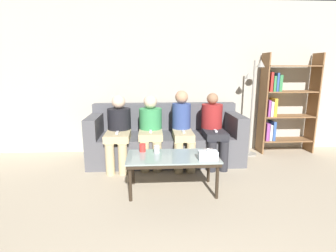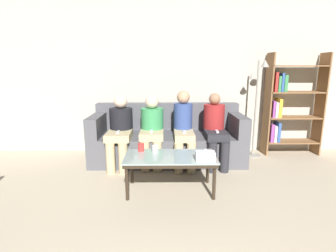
# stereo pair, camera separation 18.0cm
# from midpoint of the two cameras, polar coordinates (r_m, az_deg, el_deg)

# --- Properties ---
(wall_back) EXTENTS (12.00, 0.06, 2.60)m
(wall_back) POSITION_cam_midpoint_polar(r_m,az_deg,el_deg) (4.66, -2.01, 10.26)
(wall_back) COLOR #B7B2A3
(wall_back) RESTS_ON ground_plane
(couch) EXTENTS (2.40, 0.89, 0.90)m
(couch) POSITION_cam_midpoint_polar(r_m,az_deg,el_deg) (4.30, -1.71, -3.03)
(couch) COLOR #515156
(couch) RESTS_ON ground_plane
(coffee_table) EXTENTS (1.09, 0.55, 0.45)m
(coffee_table) POSITION_cam_midpoint_polar(r_m,az_deg,el_deg) (3.17, -0.64, -7.26)
(coffee_table) COLOR #8C9E99
(coffee_table) RESTS_ON ground_plane
(cup_near_left) EXTENTS (0.07, 0.07, 0.09)m
(cup_near_left) POSITION_cam_midpoint_polar(r_m,az_deg,el_deg) (3.25, -4.07, -5.07)
(cup_near_left) COLOR silver
(cup_near_left) RESTS_ON coffee_table
(cup_near_right) EXTENTS (0.08, 0.08, 0.10)m
(cup_near_right) POSITION_cam_midpoint_polar(r_m,az_deg,el_deg) (3.32, -7.13, -4.73)
(cup_near_right) COLOR red
(cup_near_right) RESTS_ON coffee_table
(tissue_box) EXTENTS (0.22, 0.12, 0.13)m
(tissue_box) POSITION_cam_midpoint_polar(r_m,az_deg,el_deg) (3.04, 6.99, -6.30)
(tissue_box) COLOR silver
(tissue_box) RESTS_ON coffee_table
(bookshelf) EXTENTS (0.94, 0.32, 1.73)m
(bookshelf) POSITION_cam_midpoint_polar(r_m,az_deg,el_deg) (4.98, 22.48, 4.27)
(bookshelf) COLOR brown
(bookshelf) RESTS_ON ground_plane
(standing_lamp) EXTENTS (0.31, 0.26, 1.61)m
(standing_lamp) POSITION_cam_midpoint_polar(r_m,az_deg,el_deg) (4.61, 17.01, 5.83)
(standing_lamp) COLOR gray
(standing_lamp) RESTS_ON ground_plane
(seated_person_left_end) EXTENTS (0.36, 0.73, 1.08)m
(seated_person_left_end) POSITION_cam_midpoint_polar(r_m,az_deg,el_deg) (4.05, -11.97, -0.48)
(seated_person_left_end) COLOR tan
(seated_person_left_end) RESTS_ON ground_plane
(seated_person_mid_left) EXTENTS (0.35, 0.66, 1.07)m
(seated_person_mid_left) POSITION_cam_midpoint_polar(r_m,az_deg,el_deg) (4.03, -5.09, -0.33)
(seated_person_mid_left) COLOR tan
(seated_person_mid_left) RESTS_ON ground_plane
(seated_person_mid_right) EXTENTS (0.31, 0.70, 1.14)m
(seated_person_mid_right) POSITION_cam_midpoint_polar(r_m,az_deg,el_deg) (4.01, 1.85, -0.13)
(seated_person_mid_right) COLOR tan
(seated_person_mid_right) RESTS_ON ground_plane
(seated_person_right_end) EXTENTS (0.33, 0.69, 1.10)m
(seated_person_right_end) POSITION_cam_midpoint_polar(r_m,az_deg,el_deg) (4.10, 8.59, -0.14)
(seated_person_right_end) COLOR #28282D
(seated_person_right_end) RESTS_ON ground_plane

